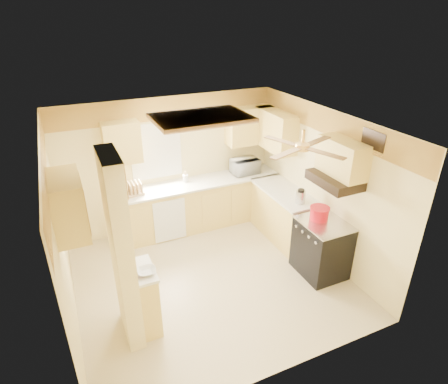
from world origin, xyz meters
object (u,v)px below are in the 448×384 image
microwave (245,166)px  dutch_oven (319,213)px  kettle (301,197)px  stove (321,248)px  bowl (147,271)px

microwave → dutch_oven: (0.24, -2.02, -0.07)m
dutch_oven → kettle: size_ratio=1.23×
stove → bowl: bearing=-178.0°
stove → dutch_oven: bearing=95.9°
kettle → bowl: bearing=-164.7°
stove → dutch_oven: dutch_oven is taller
dutch_oven → microwave: bearing=96.9°
bowl → dutch_oven: (2.76, 0.23, 0.05)m
microwave → dutch_oven: microwave is taller
stove → microwave: (-0.26, 2.16, 0.62)m
microwave → kettle: 1.52m
microwave → kettle: (0.26, -1.49, -0.03)m
dutch_oven → kettle: 0.53m
stove → bowl: size_ratio=4.02×
bowl → dutch_oven: bearing=4.8°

